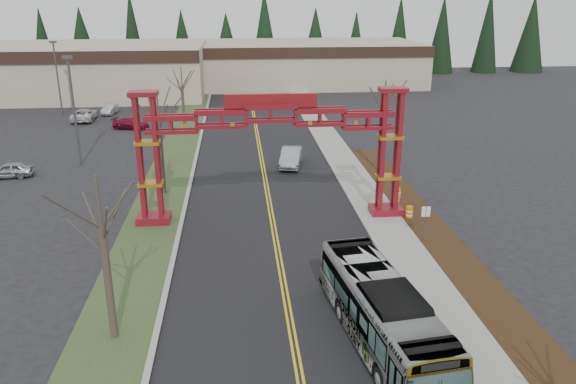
{
  "coord_description": "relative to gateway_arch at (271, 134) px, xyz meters",
  "views": [
    {
      "loc": [
        -2.23,
        -17.83,
        14.56
      ],
      "look_at": [
        0.6,
        12.55,
        3.83
      ],
      "focal_mm": 35.0,
      "sensor_mm": 36.0,
      "label": 1
    }
  ],
  "objects": [
    {
      "name": "retail_building_west",
      "position": [
        -30.0,
        53.96,
        -2.22
      ],
      "size": [
        46.0,
        22.3,
        7.5
      ],
      "color": "tan",
      "rests_on": "ground"
    },
    {
      "name": "silver_sedan",
      "position": [
        2.57,
        12.56,
        -5.17
      ],
      "size": [
        2.64,
        5.16,
        1.62
      ],
      "primitive_type": "imported",
      "rotation": [
        0.0,
        0.0,
        -0.2
      ],
      "color": "#A5A8AD",
      "rests_on": "ground"
    },
    {
      "name": "transit_bus",
      "position": [
        3.81,
        -15.1,
        -4.46
      ],
      "size": [
        3.93,
        11.18,
        3.05
      ],
      "primitive_type": "imported",
      "rotation": [
        0.0,
        0.0,
        0.13
      ],
      "color": "#A8ABB0",
      "rests_on": "ground"
    },
    {
      "name": "retail_building_east",
      "position": [
        10.0,
        61.95,
        -2.47
      ],
      "size": [
        38.0,
        20.3,
        7.0
      ],
      "color": "tan",
      "rests_on": "ground"
    },
    {
      "name": "light_pole_near",
      "position": [
        -16.44,
        14.63,
        -0.39
      ],
      "size": [
        0.84,
        0.42,
        9.67
      ],
      "color": "#3F3F44",
      "rests_on": "ground"
    },
    {
      "name": "street_sign",
      "position": [
        9.16,
        -4.78,
        -4.28
      ],
      "size": [
        0.54,
        0.06,
        2.37
      ],
      "color": "#3F3F44",
      "rests_on": "ground"
    },
    {
      "name": "bare_tree_right_far",
      "position": [
        10.0,
        9.32,
        -0.05
      ],
      "size": [
        3.04,
        3.04,
        7.99
      ],
      "color": "#382D26",
      "rests_on": "ground"
    },
    {
      "name": "curb_left",
      "position": [
        -6.15,
        7.0,
        -5.91
      ],
      "size": [
        0.3,
        110.0,
        0.15
      ],
      "primitive_type": "cube",
      "color": "#A0A09B",
      "rests_on": "ground"
    },
    {
      "name": "conifer_treeline",
      "position": [
        0.25,
        74.0,
        0.5
      ],
      "size": [
        116.1,
        5.6,
        13.0
      ],
      "color": "black",
      "rests_on": "ground"
    },
    {
      "name": "bare_tree_median_far",
      "position": [
        -8.0,
        26.06,
        -0.74
      ],
      "size": [
        3.12,
        3.12,
        7.34
      ],
      "color": "#382D26",
      "rests_on": "ground"
    },
    {
      "name": "bare_tree_median_near",
      "position": [
        -8.0,
        -13.53,
        -0.59
      ],
      "size": [
        3.45,
        3.45,
        7.7
      ],
      "color": "#382D26",
      "rests_on": "ground"
    },
    {
      "name": "bare_tree_median_mid",
      "position": [
        -8.0,
        6.06,
        -0.07
      ],
      "size": [
        3.19,
        3.19,
        8.06
      ],
      "color": "#382D26",
      "rests_on": "ground"
    },
    {
      "name": "light_pole_far",
      "position": [
        -24.37,
        37.47,
        -0.63
      ],
      "size": [
        0.8,
        0.4,
        9.25
      ],
      "color": "#3F3F44",
      "rests_on": "ground"
    },
    {
      "name": "barrel_south",
      "position": [
        9.4,
        -0.91,
        -5.53
      ],
      "size": [
        0.49,
        0.49,
        0.91
      ],
      "color": "orange",
      "rests_on": "ground"
    },
    {
      "name": "sidewalk_right",
      "position": [
        7.6,
        7.0,
        -5.91
      ],
      "size": [
        2.6,
        110.0,
        0.14
      ],
      "primitive_type": "cube",
      "color": "gray",
      "rests_on": "ground"
    },
    {
      "name": "parked_car_near_a",
      "position": [
        -21.47,
        11.27,
        -5.32
      ],
      "size": [
        4.02,
        1.98,
        1.32
      ],
      "primitive_type": "imported",
      "rotation": [
        0.0,
        0.0,
        4.83
      ],
      "color": "#9C9DA3",
      "rests_on": "ground"
    },
    {
      "name": "gateway_arch",
      "position": [
        0.0,
        0.0,
        0.0
      ],
      "size": [
        18.2,
        1.6,
        8.9
      ],
      "color": "maroon",
      "rests_on": "ground"
    },
    {
      "name": "barrel_mid",
      "position": [
        9.0,
        1.17,
        -5.46
      ],
      "size": [
        0.56,
        0.56,
        1.04
      ],
      "color": "orange",
      "rests_on": "ground"
    },
    {
      "name": "parked_car_far_b",
      "position": [
        -20.77,
        34.05,
        -5.24
      ],
      "size": [
        2.67,
        5.46,
        1.49
      ],
      "primitive_type": "imported",
      "rotation": [
        0.0,
        0.0,
        3.18
      ],
      "color": "white",
      "rests_on": "ground"
    },
    {
      "name": "landscape_strip",
      "position": [
        10.2,
        -8.0,
        -5.92
      ],
      "size": [
        2.6,
        50.0,
        0.12
      ],
      "primitive_type": "cube",
      "color": "black",
      "rests_on": "ground"
    },
    {
      "name": "grass_median",
      "position": [
        -8.0,
        7.0,
        -5.94
      ],
      "size": [
        4.0,
        110.0,
        0.08
      ],
      "primitive_type": "cube",
      "color": "#324D26",
      "rests_on": "ground"
    },
    {
      "name": "parked_car_far_a",
      "position": [
        -18.5,
        37.93,
        -5.36
      ],
      "size": [
        1.72,
        3.9,
        1.24
      ],
      "primitive_type": "imported",
      "rotation": [
        0.0,
        0.0,
        -0.11
      ],
      "color": "#B4B8BC",
      "rests_on": "ground"
    },
    {
      "name": "barrel_north",
      "position": [
        9.65,
        2.93,
        -5.53
      ],
      "size": [
        0.48,
        0.48,
        0.9
      ],
      "color": "orange",
      "rests_on": "ground"
    },
    {
      "name": "lane_line_right",
      "position": [
        0.12,
        7.0,
        -5.96
      ],
      "size": [
        0.12,
        100.0,
        0.01
      ],
      "primitive_type": "cube",
      "color": "yellow",
      "rests_on": "road"
    },
    {
      "name": "curb_right",
      "position": [
        6.15,
        7.0,
        -5.91
      ],
      "size": [
        0.3,
        110.0,
        0.15
      ],
      "primitive_type": "cube",
      "color": "#A0A09B",
      "rests_on": "ground"
    },
    {
      "name": "parked_car_mid_a",
      "position": [
        -14.33,
        28.95,
        -5.37
      ],
      "size": [
        4.54,
        2.8,
        1.23
      ],
      "primitive_type": "imported",
      "rotation": [
        0.0,
        0.0,
        1.3
      ],
      "color": "maroon",
      "rests_on": "ground"
    },
    {
      "name": "road",
      "position": [
        -0.0,
        7.0,
        -5.97
      ],
      "size": [
        12.0,
        110.0,
        0.02
      ],
      "primitive_type": "cube",
      "color": "black",
      "rests_on": "ground"
    },
    {
      "name": "lane_line_left",
      "position": [
        -0.12,
        7.0,
        -5.96
      ],
      "size": [
        0.12,
        100.0,
        0.01
      ],
      "primitive_type": "cube",
      "color": "yellow",
      "rests_on": "road"
    }
  ]
}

